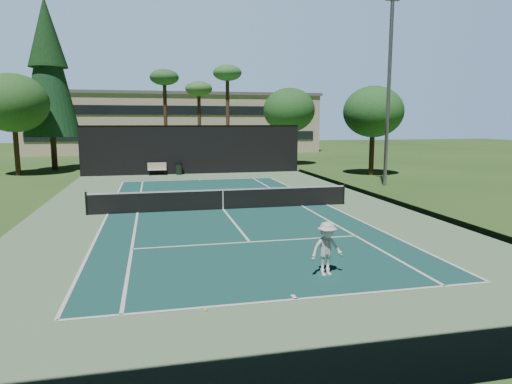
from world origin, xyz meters
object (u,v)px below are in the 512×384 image
(tennis_net, at_px, (223,198))
(player, at_px, (327,249))
(tennis_ball_b, at_px, (171,207))
(tennis_ball_d, at_px, (155,196))
(park_bench, at_px, (157,168))
(trash_bin, at_px, (179,169))
(tennis_ball_c, at_px, (280,199))
(tennis_ball_a, at_px, (206,310))

(tennis_net, xyz_separation_m, player, (1.40, -10.32, 0.22))
(tennis_net, bearing_deg, player, -82.26)
(player, height_order, tennis_ball_b, player)
(tennis_ball_b, bearing_deg, tennis_ball_d, 102.37)
(tennis_ball_d, distance_m, park_bench, 11.04)
(tennis_ball_d, distance_m, trash_bin, 11.14)
(tennis_ball_c, relative_size, trash_bin, 0.08)
(tennis_ball_d, bearing_deg, tennis_ball_c, -20.04)
(player, distance_m, tennis_ball_b, 12.18)
(tennis_net, bearing_deg, tennis_ball_c, 31.85)
(tennis_ball_a, bearing_deg, player, 25.97)
(tennis_ball_b, xyz_separation_m, park_bench, (-0.51, 14.53, 0.51))
(player, relative_size, tennis_ball_a, 21.27)
(tennis_ball_c, distance_m, trash_bin, 14.29)
(tennis_net, relative_size, player, 8.34)
(tennis_ball_b, relative_size, trash_bin, 0.08)
(tennis_ball_a, height_order, tennis_ball_d, tennis_ball_a)
(tennis_ball_a, bearing_deg, tennis_net, 79.52)
(player, bearing_deg, park_bench, 89.18)
(tennis_ball_a, distance_m, tennis_ball_b, 13.28)
(tennis_ball_b, height_order, park_bench, park_bench)
(tennis_ball_a, xyz_separation_m, trash_bin, (0.97, 27.73, 0.44))
(tennis_ball_a, xyz_separation_m, tennis_ball_c, (5.78, 14.29, 0.00))
(player, height_order, tennis_ball_a, player)
(tennis_ball_c, bearing_deg, tennis_ball_a, -112.04)
(tennis_ball_b, relative_size, tennis_ball_d, 1.20)
(tennis_ball_d, bearing_deg, trash_bin, 79.53)
(park_bench, bearing_deg, trash_bin, -2.42)
(tennis_net, bearing_deg, park_bench, 100.91)
(tennis_ball_a, bearing_deg, tennis_ball_b, 91.23)
(park_bench, distance_m, trash_bin, 1.77)
(tennis_ball_d, relative_size, park_bench, 0.04)
(tennis_net, bearing_deg, tennis_ball_d, 125.00)
(tennis_net, distance_m, tennis_ball_b, 2.84)
(tennis_net, distance_m, tennis_ball_d, 5.76)
(trash_bin, bearing_deg, park_bench, 177.58)
(tennis_net, bearing_deg, tennis_ball_a, -100.48)
(tennis_ball_c, bearing_deg, tennis_ball_d, 159.96)
(tennis_ball_c, xyz_separation_m, park_bench, (-6.58, 13.52, 0.51))
(tennis_ball_c, distance_m, park_bench, 15.04)
(player, relative_size, park_bench, 1.03)
(tennis_ball_d, bearing_deg, tennis_net, -55.00)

